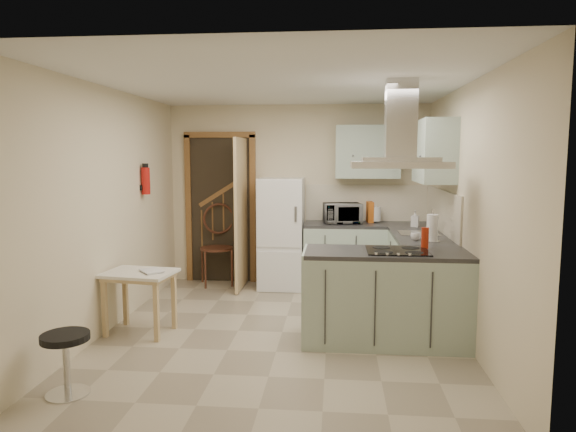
# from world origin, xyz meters

# --- Properties ---
(floor) EXTENTS (4.20, 4.20, 0.00)m
(floor) POSITION_xyz_m (0.00, 0.00, 0.00)
(floor) COLOR tan
(floor) RESTS_ON ground
(ceiling) EXTENTS (4.20, 4.20, 0.00)m
(ceiling) POSITION_xyz_m (0.00, 0.00, 2.50)
(ceiling) COLOR silver
(ceiling) RESTS_ON back_wall
(back_wall) EXTENTS (3.60, 0.00, 3.60)m
(back_wall) POSITION_xyz_m (0.00, 2.10, 1.25)
(back_wall) COLOR beige
(back_wall) RESTS_ON floor
(left_wall) EXTENTS (0.00, 4.20, 4.20)m
(left_wall) POSITION_xyz_m (-1.80, 0.00, 1.25)
(left_wall) COLOR beige
(left_wall) RESTS_ON floor
(right_wall) EXTENTS (0.00, 4.20, 4.20)m
(right_wall) POSITION_xyz_m (1.80, 0.00, 1.25)
(right_wall) COLOR beige
(right_wall) RESTS_ON floor
(doorway) EXTENTS (1.10, 0.12, 2.10)m
(doorway) POSITION_xyz_m (-1.10, 2.07, 1.05)
(doorway) COLOR brown
(doorway) RESTS_ON floor
(fridge) EXTENTS (0.60, 0.60, 1.50)m
(fridge) POSITION_xyz_m (-0.20, 1.80, 0.75)
(fridge) COLOR white
(fridge) RESTS_ON floor
(counter_back) EXTENTS (1.08, 0.60, 0.90)m
(counter_back) POSITION_xyz_m (0.66, 1.80, 0.45)
(counter_back) COLOR #9EB2A0
(counter_back) RESTS_ON floor
(counter_right) EXTENTS (0.60, 1.95, 0.90)m
(counter_right) POSITION_xyz_m (1.50, 1.12, 0.45)
(counter_right) COLOR #9EB2A0
(counter_right) RESTS_ON floor
(splashback) EXTENTS (1.68, 0.02, 0.50)m
(splashback) POSITION_xyz_m (0.96, 2.09, 1.15)
(splashback) COLOR beige
(splashback) RESTS_ON counter_back
(wall_cabinet_back) EXTENTS (0.85, 0.35, 0.70)m
(wall_cabinet_back) POSITION_xyz_m (0.95, 1.93, 1.85)
(wall_cabinet_back) COLOR #9EB2A0
(wall_cabinet_back) RESTS_ON back_wall
(wall_cabinet_right) EXTENTS (0.35, 0.90, 0.70)m
(wall_cabinet_right) POSITION_xyz_m (1.62, 0.85, 1.85)
(wall_cabinet_right) COLOR #9EB2A0
(wall_cabinet_right) RESTS_ON right_wall
(peninsula) EXTENTS (1.55, 0.65, 0.90)m
(peninsula) POSITION_xyz_m (1.02, -0.18, 0.45)
(peninsula) COLOR #9EB2A0
(peninsula) RESTS_ON floor
(hob) EXTENTS (0.58, 0.50, 0.01)m
(hob) POSITION_xyz_m (1.12, -0.18, 0.91)
(hob) COLOR black
(hob) RESTS_ON peninsula
(extractor_hood) EXTENTS (0.90, 0.55, 0.10)m
(extractor_hood) POSITION_xyz_m (1.12, -0.18, 1.72)
(extractor_hood) COLOR silver
(extractor_hood) RESTS_ON ceiling
(sink) EXTENTS (0.45, 0.40, 0.01)m
(sink) POSITION_xyz_m (1.50, 0.95, 0.91)
(sink) COLOR silver
(sink) RESTS_ON counter_right
(fire_extinguisher) EXTENTS (0.10, 0.10, 0.32)m
(fire_extinguisher) POSITION_xyz_m (-1.74, 0.90, 1.50)
(fire_extinguisher) COLOR #B2140F
(fire_extinguisher) RESTS_ON left_wall
(drop_leaf_table) EXTENTS (0.74, 0.59, 0.64)m
(drop_leaf_table) POSITION_xyz_m (-1.44, -0.15, 0.32)
(drop_leaf_table) COLOR #CFBD7F
(drop_leaf_table) RESTS_ON floor
(bentwood_chair) EXTENTS (0.59, 0.59, 1.03)m
(bentwood_chair) POSITION_xyz_m (-1.12, 1.86, 0.51)
(bentwood_chair) COLOR #492A18
(bentwood_chair) RESTS_ON floor
(stool) EXTENTS (0.44, 0.44, 0.48)m
(stool) POSITION_xyz_m (-1.48, -1.52, 0.24)
(stool) COLOR black
(stool) RESTS_ON floor
(microwave) EXTENTS (0.54, 0.42, 0.27)m
(microwave) POSITION_xyz_m (0.62, 1.78, 1.03)
(microwave) COLOR black
(microwave) RESTS_ON counter_back
(kettle) EXTENTS (0.20, 0.20, 0.23)m
(kettle) POSITION_xyz_m (1.07, 1.93, 1.02)
(kettle) COLOR silver
(kettle) RESTS_ON counter_back
(cereal_box) EXTENTS (0.10, 0.19, 0.28)m
(cereal_box) POSITION_xyz_m (1.00, 1.93, 1.04)
(cereal_box) COLOR #C05716
(cereal_box) RESTS_ON counter_back
(soap_bottle) EXTENTS (0.12, 0.12, 0.21)m
(soap_bottle) POSITION_xyz_m (1.54, 1.54, 1.00)
(soap_bottle) COLOR #9D9EA8
(soap_bottle) RESTS_ON counter_right
(paper_towel) EXTENTS (0.14, 0.14, 0.30)m
(paper_towel) POSITION_xyz_m (1.55, 0.41, 1.05)
(paper_towel) COLOR silver
(paper_towel) RESTS_ON counter_right
(cup) EXTENTS (0.14, 0.14, 0.08)m
(cup) POSITION_xyz_m (1.39, 0.46, 0.94)
(cup) COLOR silver
(cup) RESTS_ON counter_right
(red_bottle) EXTENTS (0.09, 0.09, 0.21)m
(red_bottle) POSITION_xyz_m (1.41, -0.01, 1.00)
(red_bottle) COLOR #B7280F
(red_bottle) RESTS_ON peninsula
(book) EXTENTS (0.30, 0.31, 0.11)m
(book) POSITION_xyz_m (-1.38, -0.21, 0.69)
(book) COLOR #A03A35
(book) RESTS_ON drop_leaf_table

